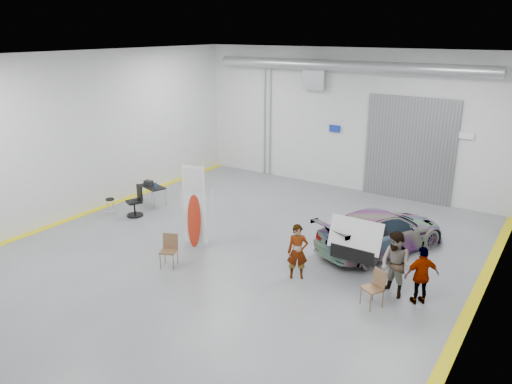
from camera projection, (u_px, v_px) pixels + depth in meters
The scene contains 13 objects.
ground at pixel (240, 251), 15.86m from camera, with size 16.00×16.00×0.00m, color slate.
room_shell at pixel (284, 114), 16.22m from camera, with size 14.02×16.18×6.01m.
sedan_car at pixel (381, 231), 15.73m from camera, with size 1.85×4.53×1.31m, color silver.
person_a at pixel (298, 252), 13.92m from camera, with size 0.58×0.38×1.60m, color #997253.
person_b at pixel (395, 265), 12.95m from camera, with size 0.87×0.67×1.79m, color slate.
person_c at pixel (422, 275), 12.62m from camera, with size 0.91×0.37×1.57m, color #A06F35.
surfboard_display at pixel (193, 212), 15.88m from camera, with size 0.80×0.33×2.85m.
folding_chair_near at pixel (169, 257), 14.74m from camera, with size 0.60×0.64×0.97m.
folding_chair_far at pixel (372, 295), 12.63m from camera, with size 0.62×0.67×0.96m.
shop_stool at pixel (111, 207), 18.78m from camera, with size 0.34×0.34×0.66m.
work_table at pixel (151, 186), 19.89m from camera, with size 1.31×0.90×0.97m.
office_chair at pixel (136, 203), 18.70m from camera, with size 0.67×0.70×1.15m.
trunk_lid at pixel (358, 232), 13.92m from camera, with size 1.53×0.93×0.04m, color silver.
Camera 1 is at (8.38, -11.82, 6.74)m, focal length 35.00 mm.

